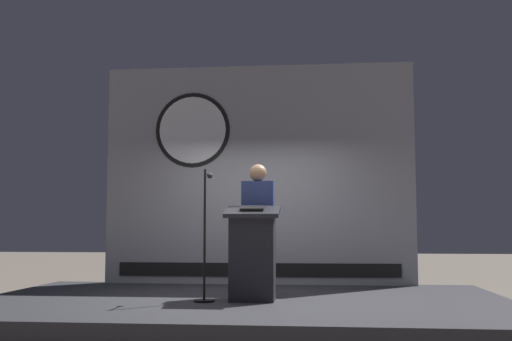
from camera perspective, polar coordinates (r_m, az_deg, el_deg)
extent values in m
plane|color=#6B6056|center=(7.52, -1.26, -14.22)|extent=(40.00, 40.00, 0.00)
cube|color=#333338|center=(7.50, -1.26, -13.08)|extent=(6.40, 4.00, 0.30)
cube|color=#9E9EA3|center=(9.30, 0.17, -0.29)|extent=(4.74, 0.10, 3.36)
cylinder|color=black|center=(9.49, -5.99, 3.81)|extent=(1.17, 0.02, 1.17)
cylinder|color=white|center=(9.48, -5.99, 3.82)|extent=(1.05, 0.02, 1.05)
cube|color=black|center=(9.23, 0.14, -9.32)|extent=(4.27, 0.02, 0.20)
cube|color=#26262B|center=(7.19, -0.33, -8.17)|extent=(0.52, 0.40, 1.01)
cube|color=#26262B|center=(7.18, -0.32, -3.90)|extent=(0.64, 0.50, 0.16)
cube|color=black|center=(7.16, -0.34, -3.53)|extent=(0.28, 0.20, 0.07)
cylinder|color=black|center=(7.67, 0.19, -8.61)|extent=(0.26, 0.26, 0.85)
cube|color=navy|center=(7.66, 0.19, -3.24)|extent=(0.40, 0.24, 0.59)
sphere|color=#997051|center=(7.69, 0.19, -0.23)|extent=(0.22, 0.22, 0.22)
cylinder|color=black|center=(7.16, -4.91, -12.12)|extent=(0.24, 0.24, 0.02)
cylinder|color=black|center=(7.11, -4.86, -6.05)|extent=(0.03, 0.03, 1.54)
cylinder|color=black|center=(7.29, -4.59, -0.38)|extent=(0.02, 0.31, 0.02)
sphere|color=#262626|center=(7.45, -4.37, -0.48)|extent=(0.07, 0.07, 0.07)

